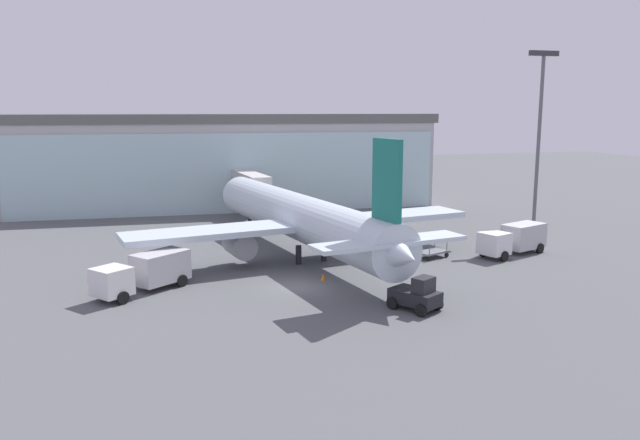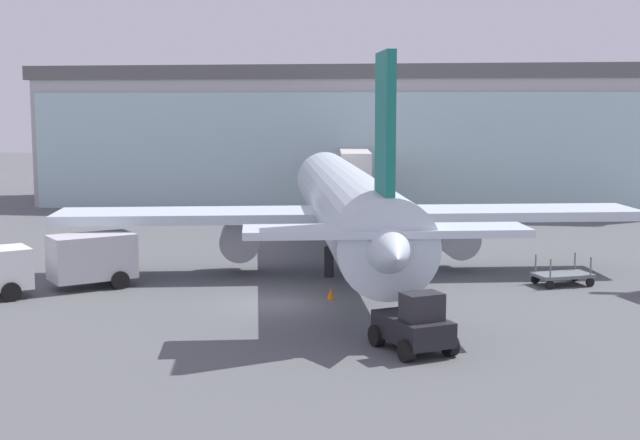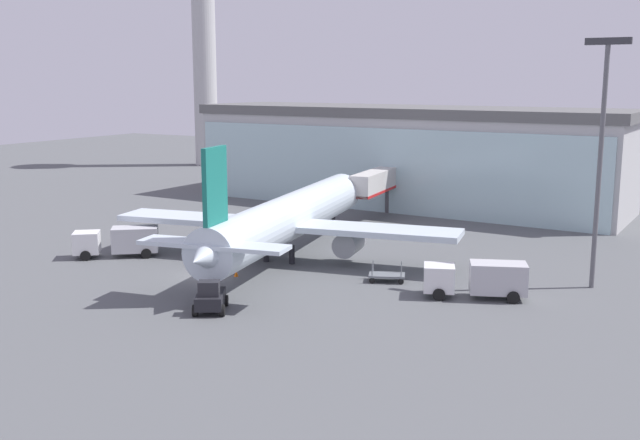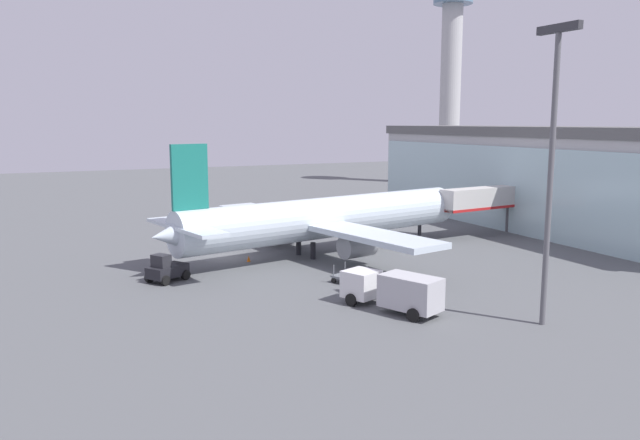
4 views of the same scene
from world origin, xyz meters
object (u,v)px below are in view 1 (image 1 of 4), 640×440
baggage_cart (432,252)px  fuel_truck (514,238)px  safety_cone_wingtip (134,268)px  catering_truck (146,272)px  pushback_tug (416,295)px  apron_light_mast (539,128)px  airplane (301,218)px  jet_bridge (249,184)px  safety_cone_nose (323,277)px

baggage_cart → fuel_truck: bearing=-28.6°
baggage_cart → safety_cone_wingtip: (-25.25, 2.19, -0.23)m
catering_truck → pushback_tug: bearing=113.6°
fuel_truck → baggage_cart: size_ratio=2.38×
apron_light_mast → airplane: apron_light_mast is taller
jet_bridge → catering_truck: 30.81m
airplane → baggage_cart: (11.08, -3.05, -3.02)m
fuel_truck → safety_cone_wingtip: (-32.89, 3.02, -1.19)m
jet_bridge → fuel_truck: (19.98, -25.04, -2.66)m
pushback_tug → safety_cone_nose: (-3.94, 8.46, -0.70)m
airplane → fuel_truck: airplane is taller
pushback_tug → safety_cone_nose: pushback_tug is taller
pushback_tug → catering_truck: bearing=31.5°
apron_light_mast → catering_truck: bearing=-165.2°
jet_bridge → safety_cone_wingtip: jet_bridge is taller
baggage_cart → pushback_tug: 14.91m
catering_truck → safety_cone_wingtip: 6.44m
airplane → safety_cone_nose: airplane is taller
fuel_truck → baggage_cart: 7.74m
apron_light_mast → baggage_cart: size_ratio=5.81×
airplane → safety_cone_nose: 8.26m
baggage_cart → pushback_tug: size_ratio=0.86×
apron_light_mast → fuel_truck: apron_light_mast is taller
catering_truck → baggage_cart: bearing=150.8°
pushback_tug → airplane: bearing=-17.5°
apron_light_mast → fuel_truck: size_ratio=2.44×
fuel_truck → pushback_tug: 19.27m
baggage_cart → safety_cone_wingtip: 25.35m
apron_light_mast → pushback_tug: (-21.60, -19.11, -10.06)m
apron_light_mast → safety_cone_nose: (-25.54, -10.65, -10.75)m
catering_truck → fuel_truck: size_ratio=0.93×
apron_light_mast → baggage_cart: apron_light_mast is taller
safety_cone_nose → safety_cone_wingtip: size_ratio=1.00×
pushback_tug → safety_cone_wingtip: bearing=19.0°
airplane → catering_truck: 15.15m
catering_truck → fuel_truck: same height
pushback_tug → safety_cone_nose: bearing=-5.8°
baggage_cart → apron_light_mast: bearing=0.8°
baggage_cart → catering_truck: bearing=167.1°
catering_truck → baggage_cart: catering_truck is taller
jet_bridge → safety_cone_wingtip: bearing=143.6°
jet_bridge → apron_light_mast: bearing=-130.2°
jet_bridge → airplane: 21.21m
airplane → baggage_cart: size_ratio=11.06×
apron_light_mast → safety_cone_wingtip: 41.19m
safety_cone_nose → pushback_tug: bearing=-65.0°
fuel_truck → safety_cone_wingtip: fuel_truck is taller
baggage_cart → safety_cone_wingtip: bearing=152.7°
airplane → fuel_truck: 19.23m
safety_cone_nose → safety_cone_wingtip: (-14.02, 6.73, 0.00)m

